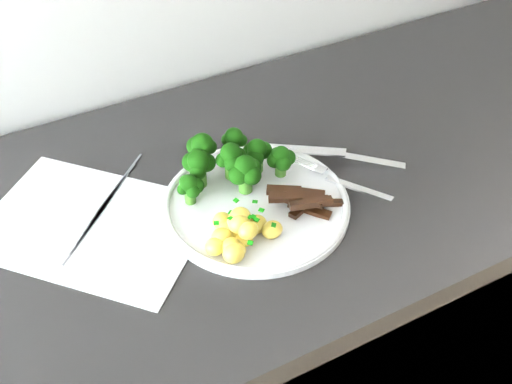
% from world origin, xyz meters
% --- Properties ---
extents(counter, '(2.34, 0.59, 0.88)m').
position_xyz_m(counter, '(0.01, 1.68, 0.44)').
color(counter, black).
rests_on(counter, ground).
extents(recipe_paper, '(0.36, 0.36, 0.00)m').
position_xyz_m(recipe_paper, '(-0.16, 1.71, 0.88)').
color(recipe_paper, white).
rests_on(recipe_paper, counter).
extents(plate, '(0.27, 0.27, 0.02)m').
position_xyz_m(plate, '(0.06, 1.64, 0.89)').
color(plate, white).
rests_on(plate, counter).
extents(broccoli, '(0.18, 0.11, 0.07)m').
position_xyz_m(broccoli, '(0.05, 1.70, 0.93)').
color(broccoli, '#306018').
rests_on(broccoli, plate).
extents(potatoes, '(0.11, 0.09, 0.04)m').
position_xyz_m(potatoes, '(0.01, 1.58, 0.90)').
color(potatoes, gold).
rests_on(potatoes, plate).
extents(beef_strips, '(0.10, 0.10, 0.03)m').
position_xyz_m(beef_strips, '(0.12, 1.60, 0.90)').
color(beef_strips, black).
rests_on(beef_strips, plate).
extents(fork, '(0.08, 0.15, 0.01)m').
position_xyz_m(fork, '(0.19, 1.61, 0.90)').
color(fork, silver).
rests_on(fork, plate).
extents(knife, '(0.18, 0.15, 0.02)m').
position_xyz_m(knife, '(0.24, 1.65, 0.89)').
color(knife, silver).
rests_on(knife, plate).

